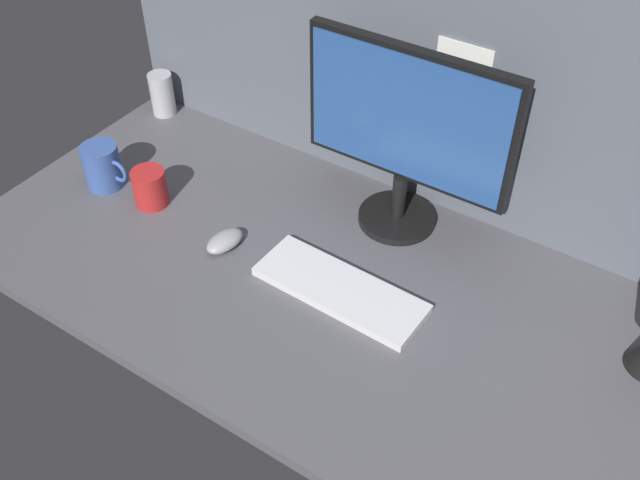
{
  "coord_description": "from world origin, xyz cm",
  "views": [
    {
      "loc": [
        49.43,
        -91.84,
        111.24
      ],
      "look_at": [
        -2.13,
        0.0,
        14.0
      ],
      "focal_mm": 40.65,
      "sensor_mm": 36.0,
      "label": 1
    }
  ],
  "objects_px": {
    "monitor": "(406,131)",
    "mug_ceramic_blue": "(103,166)",
    "mouse": "(225,241)",
    "mug_steel": "(162,94)",
    "mug_red_plastic": "(150,188)",
    "keyboard": "(340,290)"
  },
  "relations": [
    {
      "from": "keyboard",
      "to": "mug_ceramic_blue",
      "type": "distance_m",
      "value": 0.68
    },
    {
      "from": "mouse",
      "to": "mug_steel",
      "type": "relative_size",
      "value": 0.8
    },
    {
      "from": "mug_ceramic_blue",
      "to": "mouse",
      "type": "bearing_deg",
      "value": -2.41
    },
    {
      "from": "monitor",
      "to": "mug_red_plastic",
      "type": "distance_m",
      "value": 0.62
    },
    {
      "from": "monitor",
      "to": "mouse",
      "type": "bearing_deg",
      "value": -133.22
    },
    {
      "from": "monitor",
      "to": "mug_ceramic_blue",
      "type": "relative_size",
      "value": 3.75
    },
    {
      "from": "monitor",
      "to": "mug_ceramic_blue",
      "type": "height_order",
      "value": "monitor"
    },
    {
      "from": "mouse",
      "to": "mug_ceramic_blue",
      "type": "relative_size",
      "value": 0.75
    },
    {
      "from": "mug_steel",
      "to": "monitor",
      "type": "bearing_deg",
      "value": -3.08
    },
    {
      "from": "mouse",
      "to": "mug_ceramic_blue",
      "type": "height_order",
      "value": "mug_ceramic_blue"
    },
    {
      "from": "monitor",
      "to": "mug_red_plastic",
      "type": "height_order",
      "value": "monitor"
    },
    {
      "from": "mug_ceramic_blue",
      "to": "mug_red_plastic",
      "type": "relative_size",
      "value": 1.4
    },
    {
      "from": "keyboard",
      "to": "mug_red_plastic",
      "type": "height_order",
      "value": "mug_red_plastic"
    },
    {
      "from": "keyboard",
      "to": "mug_red_plastic",
      "type": "relative_size",
      "value": 4.07
    },
    {
      "from": "mouse",
      "to": "mug_ceramic_blue",
      "type": "distance_m",
      "value": 0.39
    },
    {
      "from": "keyboard",
      "to": "mouse",
      "type": "height_order",
      "value": "mouse"
    },
    {
      "from": "mug_ceramic_blue",
      "to": "mug_steel",
      "type": "height_order",
      "value": "mug_steel"
    },
    {
      "from": "mouse",
      "to": "mug_steel",
      "type": "height_order",
      "value": "mug_steel"
    },
    {
      "from": "mouse",
      "to": "mug_steel",
      "type": "distance_m",
      "value": 0.59
    },
    {
      "from": "mug_ceramic_blue",
      "to": "mug_red_plastic",
      "type": "xyz_separation_m",
      "value": [
        0.14,
        0.01,
        -0.01
      ]
    },
    {
      "from": "keyboard",
      "to": "mouse",
      "type": "relative_size",
      "value": 3.85
    },
    {
      "from": "keyboard",
      "to": "mug_ceramic_blue",
      "type": "height_order",
      "value": "mug_ceramic_blue"
    }
  ]
}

